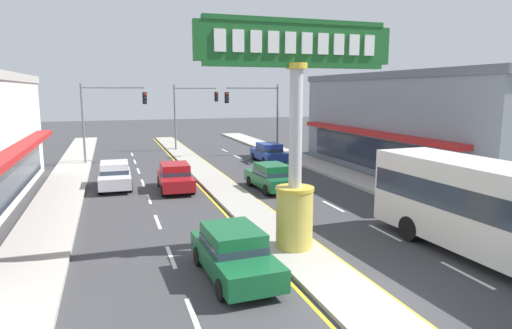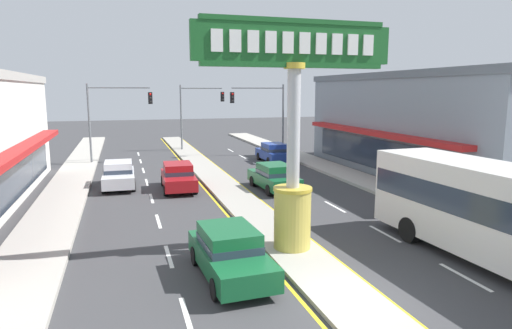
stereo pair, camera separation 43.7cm
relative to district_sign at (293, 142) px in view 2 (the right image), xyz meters
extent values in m
plane|color=#3A3A3D|center=(0.00, -4.05, -3.94)|extent=(160.00, 160.00, 0.00)
cube|color=#A39E93|center=(0.00, 13.95, -3.87)|extent=(1.97, 52.00, 0.14)
cube|color=#ADA89E|center=(-8.80, 11.95, -3.85)|extent=(2.42, 60.00, 0.18)
cube|color=#ADA89E|center=(8.80, 11.95, -3.85)|extent=(2.42, 60.00, 0.18)
cube|color=silver|center=(-4.29, -3.65, -3.94)|extent=(0.14, 2.20, 0.01)
cube|color=silver|center=(-4.29, 0.75, -3.94)|extent=(0.14, 2.20, 0.01)
cube|color=silver|center=(-4.29, 5.15, -3.94)|extent=(0.14, 2.20, 0.01)
cube|color=silver|center=(-4.29, 9.55, -3.94)|extent=(0.14, 2.20, 0.01)
cube|color=silver|center=(-4.29, 13.95, -3.94)|extent=(0.14, 2.20, 0.01)
cube|color=silver|center=(-4.29, 18.35, -3.94)|extent=(0.14, 2.20, 0.01)
cube|color=silver|center=(-4.29, 22.75, -3.94)|extent=(0.14, 2.20, 0.01)
cube|color=silver|center=(-4.29, 27.15, -3.94)|extent=(0.14, 2.20, 0.01)
cube|color=silver|center=(4.29, -3.65, -3.94)|extent=(0.14, 2.20, 0.01)
cube|color=silver|center=(4.29, 0.75, -3.94)|extent=(0.14, 2.20, 0.01)
cube|color=silver|center=(4.29, 5.15, -3.94)|extent=(0.14, 2.20, 0.01)
cube|color=silver|center=(4.29, 9.55, -3.94)|extent=(0.14, 2.20, 0.01)
cube|color=silver|center=(4.29, 13.95, -3.94)|extent=(0.14, 2.20, 0.01)
cube|color=silver|center=(4.29, 18.35, -3.94)|extent=(0.14, 2.20, 0.01)
cube|color=silver|center=(4.29, 22.75, -3.94)|extent=(0.14, 2.20, 0.01)
cube|color=silver|center=(4.29, 27.15, -3.94)|extent=(0.14, 2.20, 0.01)
cube|color=yellow|center=(-1.17, 13.95, -3.94)|extent=(0.12, 52.00, 0.01)
cube|color=yellow|center=(1.17, 13.95, -3.94)|extent=(0.12, 52.00, 0.01)
cylinder|color=gold|center=(0.00, 0.00, -2.76)|extent=(1.30, 1.30, 2.08)
cylinder|color=gold|center=(0.00, 0.00, -1.66)|extent=(1.37, 1.37, 0.12)
cylinder|color=#B7B7BC|center=(0.00, 0.00, 0.47)|extent=(0.45, 0.45, 4.38)
cylinder|color=gold|center=(0.00, 0.00, 2.56)|extent=(0.73, 0.73, 0.20)
cube|color=#195623|center=(0.00, 0.00, 3.29)|extent=(6.98, 0.24, 1.26)
cube|color=#195623|center=(0.00, 0.00, 4.00)|extent=(6.42, 0.29, 0.16)
cube|color=#195623|center=(0.00, 0.00, 2.58)|extent=(6.42, 0.29, 0.16)
cube|color=white|center=(-2.67, -0.15, 3.29)|extent=(0.38, 0.06, 0.69)
cube|color=white|center=(-2.08, -0.15, 3.29)|extent=(0.38, 0.06, 0.69)
cube|color=white|center=(-1.48, -0.15, 3.29)|extent=(0.38, 0.06, 0.69)
cube|color=white|center=(-0.89, -0.15, 3.29)|extent=(0.38, 0.06, 0.69)
cube|color=white|center=(-0.30, -0.15, 3.29)|extent=(0.38, 0.06, 0.69)
cube|color=white|center=(0.30, -0.15, 3.29)|extent=(0.38, 0.06, 0.69)
cube|color=white|center=(0.89, -0.15, 3.29)|extent=(0.38, 0.06, 0.69)
cube|color=white|center=(1.48, -0.15, 3.29)|extent=(0.38, 0.06, 0.69)
cube|color=white|center=(2.08, -0.15, 3.29)|extent=(0.38, 0.06, 0.69)
cube|color=white|center=(2.67, -0.15, 3.29)|extent=(0.38, 0.06, 0.69)
cube|color=#B21E1E|center=(-10.24, 8.73, -1.05)|extent=(0.90, 20.09, 0.30)
cube|color=#283342|center=(-10.65, 8.73, -2.44)|extent=(0.08, 19.38, 2.00)
cube|color=gray|center=(15.08, 11.60, -0.73)|extent=(8.97, 20.38, 6.42)
cube|color=slate|center=(15.08, 11.60, 2.71)|extent=(9.15, 20.79, 0.45)
cube|color=#B21E1E|center=(10.15, 11.60, -1.00)|extent=(0.90, 17.32, 0.30)
cube|color=#283342|center=(10.56, 11.60, -2.44)|extent=(0.08, 16.71, 2.00)
cylinder|color=slate|center=(-7.99, 22.24, -0.84)|extent=(0.16, 0.16, 6.20)
cylinder|color=slate|center=(-5.68, 22.24, 1.96)|extent=(4.62, 0.12, 0.12)
cube|color=black|center=(-3.37, 22.08, 1.15)|extent=(0.32, 0.24, 0.92)
sphere|color=red|center=(-3.37, 21.94, 1.45)|extent=(0.17, 0.17, 0.17)
sphere|color=black|center=(-3.37, 21.94, 1.15)|extent=(0.17, 0.17, 0.17)
sphere|color=black|center=(-3.37, 21.94, 0.85)|extent=(0.17, 0.17, 0.17)
cylinder|color=slate|center=(7.99, 22.72, -0.84)|extent=(0.16, 0.16, 6.20)
cylinder|color=slate|center=(5.68, 22.72, 1.96)|extent=(4.62, 0.12, 0.12)
cube|color=black|center=(3.37, 22.56, 1.15)|extent=(0.32, 0.24, 0.92)
sphere|color=red|center=(3.37, 22.42, 1.45)|extent=(0.17, 0.17, 0.17)
sphere|color=black|center=(3.37, 22.42, 1.15)|extent=(0.17, 0.17, 0.17)
sphere|color=black|center=(3.37, 22.42, 0.85)|extent=(0.17, 0.17, 0.17)
cylinder|color=slate|center=(-0.20, 28.23, -0.84)|extent=(0.16, 0.16, 6.20)
cylinder|color=slate|center=(1.78, 28.23, 1.96)|extent=(3.96, 0.12, 0.12)
cube|color=black|center=(3.76, 28.07, 1.15)|extent=(0.32, 0.24, 0.92)
sphere|color=red|center=(3.76, 27.93, 1.45)|extent=(0.17, 0.17, 0.17)
sphere|color=black|center=(3.76, 27.93, 1.15)|extent=(0.17, 0.17, 0.17)
sphere|color=black|center=(3.76, 27.93, 0.85)|extent=(0.17, 0.17, 0.17)
cube|color=maroon|center=(-2.64, 11.24, -3.34)|extent=(1.91, 4.36, 0.66)
cube|color=maroon|center=(-2.63, 11.41, -2.71)|extent=(1.62, 2.20, 0.60)
cube|color=#283342|center=(-2.63, 11.41, -2.89)|extent=(1.66, 2.23, 0.24)
cylinder|color=black|center=(-1.88, 9.88, -3.63)|extent=(0.24, 0.63, 0.62)
cylinder|color=black|center=(-3.49, 9.94, -3.63)|extent=(0.24, 0.63, 0.62)
cylinder|color=black|center=(-1.78, 12.55, -3.63)|extent=(0.24, 0.63, 0.62)
cylinder|color=black|center=(-3.40, 12.60, -3.63)|extent=(0.24, 0.63, 0.62)
cube|color=navy|center=(5.94, 19.30, -3.34)|extent=(1.76, 4.30, 0.66)
cube|color=navy|center=(5.94, 19.13, -2.71)|extent=(1.55, 2.15, 0.60)
cube|color=#283342|center=(5.94, 19.13, -2.89)|extent=(1.58, 2.17, 0.24)
cylinder|color=black|center=(5.13, 20.63, -3.63)|extent=(0.22, 0.62, 0.62)
cylinder|color=black|center=(6.75, 20.63, -3.63)|extent=(0.22, 0.62, 0.62)
cylinder|color=black|center=(5.13, 17.97, -3.63)|extent=(0.22, 0.62, 0.62)
cylinder|color=black|center=(6.75, 17.97, -3.63)|extent=(0.22, 0.62, 0.62)
cube|color=#14562D|center=(2.64, 9.66, -3.34)|extent=(1.98, 4.39, 0.66)
cube|color=#14562D|center=(2.65, 9.49, -2.71)|extent=(1.66, 2.23, 0.60)
cube|color=#283342|center=(2.65, 9.49, -2.89)|extent=(1.69, 2.25, 0.24)
cylinder|color=black|center=(1.76, 10.95, -3.63)|extent=(0.25, 0.63, 0.62)
cylinder|color=black|center=(3.38, 11.03, -3.63)|extent=(0.25, 0.63, 0.62)
cylinder|color=black|center=(1.90, 8.29, -3.63)|extent=(0.25, 0.63, 0.62)
cylinder|color=black|center=(3.51, 8.37, -3.63)|extent=(0.25, 0.63, 0.62)
cube|color=#283342|center=(5.66, 1.78, -1.88)|extent=(2.30, 0.20, 1.40)
cube|color=black|center=(5.66, 1.78, -0.88)|extent=(1.75, 0.17, 0.30)
cylinder|color=black|center=(4.61, -0.36, -3.46)|extent=(0.33, 0.97, 0.96)
cylinder|color=black|center=(6.91, -0.25, -3.46)|extent=(0.33, 0.97, 0.96)
cube|color=#14562D|center=(-2.64, -1.57, -3.34)|extent=(1.97, 4.38, 0.66)
cube|color=#14562D|center=(-2.65, -1.39, -2.71)|extent=(1.65, 2.22, 0.60)
cube|color=#283342|center=(-2.65, -1.39, -2.89)|extent=(1.69, 2.25, 0.24)
cylinder|color=black|center=(-1.76, -2.86, -3.63)|extent=(0.25, 0.63, 0.62)
cylinder|color=black|center=(-3.38, -2.94, -3.63)|extent=(0.25, 0.63, 0.62)
cylinder|color=black|center=(-1.89, -0.19, -3.63)|extent=(0.25, 0.63, 0.62)
cylinder|color=black|center=(-3.51, -0.27, -3.63)|extent=(0.25, 0.63, 0.62)
cube|color=silver|center=(-5.94, 12.87, -3.34)|extent=(1.82, 4.32, 0.66)
cube|color=silver|center=(-5.93, 13.04, -2.71)|extent=(1.58, 2.17, 0.60)
cube|color=#283342|center=(-5.93, 13.04, -2.89)|extent=(1.61, 2.19, 0.24)
cylinder|color=black|center=(-5.15, 11.52, -3.63)|extent=(0.23, 0.62, 0.62)
cylinder|color=black|center=(-6.77, 11.54, -3.63)|extent=(0.23, 0.62, 0.62)
cylinder|color=black|center=(-5.11, 14.19, -3.63)|extent=(0.23, 0.62, 0.62)
cylinder|color=black|center=(-6.73, 14.21, -3.63)|extent=(0.23, 0.62, 0.62)
cube|color=#232328|center=(8.39, 1.13, -3.32)|extent=(0.48, 1.60, 0.08)
cube|color=#232328|center=(8.60, 1.13, -3.08)|extent=(0.06, 1.60, 0.40)
cube|color=black|center=(8.39, 0.53, -3.58)|extent=(0.38, 0.08, 0.36)
cube|color=black|center=(8.39, 1.73, -3.58)|extent=(0.38, 0.08, 0.36)
cylinder|color=#336B3D|center=(9.05, 4.18, -3.35)|extent=(0.14, 0.14, 0.83)
cylinder|color=#336B3D|center=(9.19, 4.18, -3.35)|extent=(0.14, 0.14, 0.83)
cube|color=maroon|center=(9.12, 4.18, -2.64)|extent=(0.43, 0.45, 0.59)
sphere|color=#8C6647|center=(9.12, 4.18, -2.23)|extent=(0.22, 0.22, 0.22)
camera|label=1|loc=(-6.07, -14.14, 1.75)|focal=31.37mm
camera|label=2|loc=(-5.65, -14.27, 1.75)|focal=31.37mm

